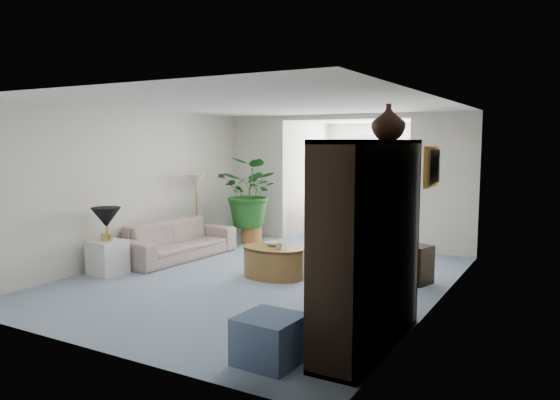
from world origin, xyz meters
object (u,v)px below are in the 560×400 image
Objects in this scene: wingback_chair at (359,253)px; side_table_dark at (414,264)px; ottoman at (270,339)px; sunroom_table at (376,220)px; floor_lamp at (196,182)px; sunroom_chair_blue at (399,221)px; coffee_bowl at (274,244)px; coffee_table at (273,262)px; coffee_cup at (279,246)px; plant_pot at (252,235)px; sofa at (177,240)px; entertainment_cabinet at (369,245)px; table_lamp at (106,217)px; framed_picture at (433,167)px; cabinet_urn at (388,122)px; sunroom_chair_maroon at (331,216)px; end_table at (108,257)px.

wingback_chair is 1.67× the size of side_table_dark.
ottoman is 7.34m from sunroom_table.
floor_lamp is at bearing 135.53° from ottoman.
floor_lamp reaches higher than sunroom_chair_blue.
side_table_dark reaches higher than coffee_bowl.
coffee_cup reaches higher than coffee_table.
side_table_dark is 3.82m from plant_pot.
sofa is 2.08m from coffee_table.
coffee_table is 0.47× the size of entertainment_cabinet.
wingback_chair is (3.44, 1.48, -0.45)m from table_lamp.
framed_picture is at bearing -93.38° from sofa.
sofa is 4.75m from sunroom_table.
floor_lamp is at bearing -123.18° from sunroom_table.
cabinet_urn is at bearing -106.40° from sofa.
sunroom_chair_maroon reaches higher than coffee_cup.
floor_lamp is 4.31m from side_table_dark.
sunroom_table is at bearing -77.02° from wingback_chair.
sunroom_chair_blue is (-0.77, 6.43, 0.17)m from ottoman.
sunroom_table is (-2.15, 5.87, -1.94)m from cabinet_urn.
sofa is at bearing 81.57° from end_table.
cabinet_urn is at bearing -31.31° from coffee_table.
sunroom_table reaches higher than coffee_table.
wingback_chair reaches higher than side_table_dark.
coffee_table is 4.18× the size of coffee_bowl.
sunroom_chair_blue is (0.57, 3.93, -0.11)m from coffee_cup.
framed_picture is 1.13m from cabinet_urn.
cabinet_urn is (2.17, -1.39, 1.71)m from coffee_bowl.
framed_picture is 2.79m from coffee_table.
sofa is 4.02× the size of ottoman.
coffee_cup is at bearing -26.33° from floor_lamp.
floor_lamp is at bearing -14.54° from wingback_chair.
end_table is at bearing -111.57° from sunroom_table.
sunroom_chair_maroon is at bearing 62.49° from plant_pot.
framed_picture is 0.98× the size of sunroom_table.
framed_picture is 5.35m from sunroom_chair_maroon.
sofa is at bearing 153.65° from entertainment_cabinet.
sofa is 3.96m from side_table_dark.
end_table is 5.12m from sunroom_chair_maroon.
wingback_chair is at bearing 26.59° from coffee_cup.
plant_pot is (0.56, 3.13, -0.10)m from end_table.
coffee_cup is 0.13× the size of sunroom_chair_maroon.
side_table_dark is (1.93, 0.61, -0.21)m from coffee_bowl.
table_lamp is 6.10m from sunroom_table.
entertainment_cabinet is (1.97, -1.69, 0.51)m from coffee_cup.
cabinet_urn reaches higher than sofa.
framed_picture is 2.72m from coffee_bowl.
end_table is at bearing 157.71° from ottoman.
framed_picture is 0.23× the size of sofa.
entertainment_cabinet is (0.24, -2.50, 0.73)m from side_table_dark.
cabinet_urn is 2.46m from ottoman.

